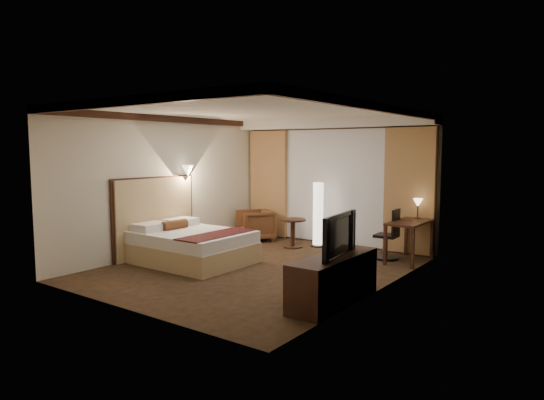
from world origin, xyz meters
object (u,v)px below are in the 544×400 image
Objects in this scene: bed at (193,247)px; dresser at (334,279)px; floor_lamp at (318,214)px; television at (332,233)px; armchair at (256,224)px; side_table at (293,233)px; office_chair at (386,234)px; desk at (409,241)px.

bed is 3.25m from dresser.
floor_lamp is 3.78m from television.
floor_lamp reaches higher than armchair.
bed is 2.40m from armchair.
television is (2.46, -2.76, 0.65)m from side_table.
armchair is 1.54m from floor_lamp.
side_table is 0.36× the size of dresser.
dresser is (2.11, -3.15, -0.36)m from floor_lamp.
bed is 1.44× the size of floor_lamp.
television reaches higher than bed.
bed is at bearing -142.39° from office_chair.
side_table is (0.72, 2.21, 0.01)m from bed.
office_chair is at bearing 34.49° from armchair.
armchair is 0.79× the size of office_chair.
armchair is 3.13m from office_chair.
bed is 3.29m from television.
television is (0.44, -2.88, 0.47)m from office_chair.
office_chair is at bearing -9.20° from floor_lamp.
bed is 1.78× the size of desk.
desk is at bearing 37.07° from bed.
office_chair is (-0.42, -0.05, 0.10)m from desk.
desk is at bearing 35.37° from armchair.
floor_lamp is 3.81m from dresser.
armchair is (-0.40, 2.37, 0.09)m from bed.
side_table is at bearing -175.96° from desk.
dresser is at bearing -3.89° from armchair.
side_table is at bearing 27.13° from armchair.
armchair is at bearing 140.98° from dresser.
dresser is at bearing -96.95° from television.
floor_lamp reaches higher than dresser.
television is (-0.03, -0.00, 0.63)m from dresser.
floor_lamp reaches higher than bed.
television is (3.17, -0.55, 0.66)m from bed.
desk reaches higher than dresser.
television is at bearing -48.36° from side_table.
armchair is 0.72× the size of television.
office_chair is (2.01, 0.12, 0.18)m from side_table.
television is at bearing -4.13° from armchair.
floor_lamp is at bearing 174.03° from desk.
television is at bearing -89.61° from desk.
side_table is 3.75m from television.
office_chair reaches higher than side_table.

